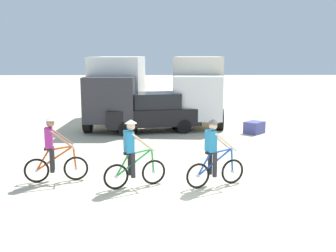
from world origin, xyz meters
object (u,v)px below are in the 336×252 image
sedan_parked (153,112)px  cyclist_orange_shirt (53,152)px  cyclist_near_camera (214,155)px  supply_crate (254,127)px  cyclist_cowboy_hat (133,156)px  box_truck_white_box (118,86)px  box_truck_cream_rv (198,85)px

sedan_parked → cyclist_orange_shirt: (-2.58, -7.38, -0.04)m
sedan_parked → cyclist_near_camera: (1.76, -7.87, -0.04)m
cyclist_near_camera → supply_crate: 7.84m
sedan_parked → cyclist_orange_shirt: cyclist_orange_shirt is taller
cyclist_orange_shirt → supply_crate: 9.88m
cyclist_cowboy_hat → cyclist_near_camera: 2.14m
cyclist_orange_shirt → box_truck_white_box: bearing=85.5°
box_truck_cream_rv → supply_crate: bearing=-58.8°
cyclist_cowboy_hat → supply_crate: 8.85m
cyclist_orange_shirt → box_truck_cream_rv: bearing=64.8°
box_truck_white_box → cyclist_orange_shirt: bearing=-94.5°
cyclist_cowboy_hat → box_truck_white_box: bearing=97.9°
cyclist_cowboy_hat → supply_crate: size_ratio=2.22×
box_truck_white_box → cyclist_near_camera: size_ratio=3.74×
cyclist_cowboy_hat → cyclist_near_camera: (2.14, 0.03, 0.00)m
box_truck_cream_rv → cyclist_orange_shirt: box_truck_cream_rv is taller
box_truck_white_box → supply_crate: 7.19m
box_truck_white_box → cyclist_near_camera: box_truck_white_box is taller
cyclist_near_camera → supply_crate: bearing=69.3°
box_truck_cream_rv → sedan_parked: box_truck_cream_rv is taller
box_truck_white_box → cyclist_cowboy_hat: 10.49m
box_truck_cream_rv → cyclist_near_camera: 11.01m
box_truck_white_box → box_truck_cream_rv: (4.14, 0.64, 0.00)m
sedan_parked → cyclist_near_camera: size_ratio=2.46×
cyclist_orange_shirt → supply_crate: bearing=43.8°
box_truck_white_box → cyclist_orange_shirt: (-0.77, -9.82, -1.03)m
box_truck_white_box → sedan_parked: (1.81, -2.44, -0.99)m
box_truck_white_box → box_truck_cream_rv: bearing=8.8°
box_truck_cream_rv → cyclist_cowboy_hat: size_ratio=3.81×
box_truck_cream_rv → cyclist_near_camera: bearing=-93.0°
box_truck_cream_rv → cyclist_cowboy_hat: box_truck_cream_rv is taller
cyclist_near_camera → cyclist_orange_shirt: bearing=173.6°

